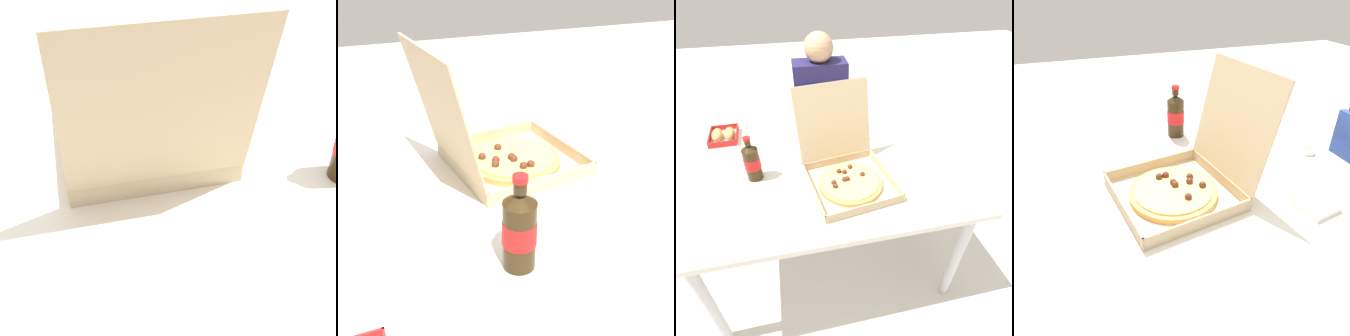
% 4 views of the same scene
% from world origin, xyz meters
% --- Properties ---
extents(dining_table, '(1.32, 1.00, 0.70)m').
position_xyz_m(dining_table, '(0.00, 0.00, 0.64)').
color(dining_table, silver).
rests_on(dining_table, ground_plane).
extents(pizza_box_open, '(0.42, 0.49, 0.39)m').
position_xyz_m(pizza_box_open, '(0.08, -0.15, 0.76)').
color(pizza_box_open, tan).
rests_on(pizza_box_open, dining_table).
extents(cola_bottle, '(0.07, 0.07, 0.22)m').
position_xyz_m(cola_bottle, '(-0.34, -0.04, 0.80)').
color(cola_bottle, '#33230F').
rests_on(cola_bottle, dining_table).
extents(paper_menu, '(0.23, 0.18, 0.00)m').
position_xyz_m(paper_menu, '(-0.09, 0.18, 0.70)').
color(paper_menu, white).
rests_on(paper_menu, dining_table).
extents(napkin_pile, '(0.13, 0.13, 0.02)m').
position_xyz_m(napkin_pile, '(0.29, 0.20, 0.71)').
color(napkin_pile, white).
rests_on(napkin_pile, dining_table).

